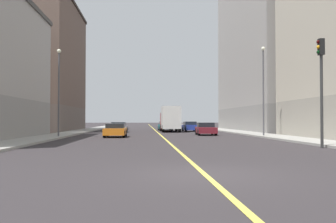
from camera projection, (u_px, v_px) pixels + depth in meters
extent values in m
plane|color=#302B2D|center=(204.00, 174.00, 10.33)|extent=(400.00, 400.00, 0.00)
cube|color=#9E9B93|center=(214.00, 129.00, 59.87)|extent=(2.89, 168.00, 0.15)
cube|color=#9E9B93|center=(93.00, 129.00, 58.55)|extent=(2.89, 168.00, 0.15)
cube|color=#E5D14C|center=(154.00, 129.00, 59.21)|extent=(0.16, 154.00, 0.01)
cube|color=gray|center=(268.00, 119.00, 51.48)|extent=(9.00, 25.26, 3.31)
cube|color=#9E9993|center=(268.00, 36.00, 51.76)|extent=(9.00, 25.26, 20.43)
cube|color=brown|center=(42.00, 119.00, 50.47)|extent=(9.00, 18.96, 3.36)
cube|color=brown|center=(42.00, 56.00, 50.67)|extent=(9.00, 18.96, 14.12)
cube|color=#2B221D|center=(43.00, 4.00, 50.84)|extent=(9.30, 19.26, 0.40)
cylinder|color=#2D2D2D|center=(322.00, 101.00, 20.03)|extent=(0.16, 0.16, 5.13)
cube|color=black|center=(321.00, 47.00, 20.10)|extent=(0.28, 0.32, 0.90)
sphere|color=#320404|center=(318.00, 42.00, 20.10)|extent=(0.20, 0.20, 0.20)
sphere|color=orange|center=(318.00, 47.00, 20.09)|extent=(0.20, 0.20, 0.20)
sphere|color=black|center=(318.00, 52.00, 20.09)|extent=(0.20, 0.20, 0.20)
cylinder|color=#4C4C51|center=(263.00, 93.00, 32.84)|extent=(0.14, 0.14, 7.69)
sphere|color=#EAEACC|center=(263.00, 49.00, 32.93)|extent=(0.36, 0.36, 0.36)
cylinder|color=#4C4C51|center=(59.00, 94.00, 31.45)|extent=(0.14, 0.14, 7.21)
sphere|color=#EAEACC|center=(59.00, 51.00, 31.54)|extent=(0.36, 0.36, 0.36)
cube|color=#196670|center=(165.00, 127.00, 53.34)|extent=(2.01, 4.44, 0.67)
cube|color=black|center=(165.00, 123.00, 53.37)|extent=(1.70, 1.94, 0.43)
cylinder|color=black|center=(159.00, 128.00, 54.60)|extent=(0.24, 0.65, 0.64)
cylinder|color=black|center=(170.00, 128.00, 54.77)|extent=(0.24, 0.65, 0.64)
cylinder|color=black|center=(160.00, 129.00, 51.90)|extent=(0.24, 0.65, 0.64)
cylinder|color=black|center=(172.00, 129.00, 52.07)|extent=(0.24, 0.65, 0.64)
cube|color=#23389E|center=(190.00, 127.00, 49.12)|extent=(1.88, 4.37, 0.68)
cube|color=black|center=(190.00, 123.00, 49.28)|extent=(1.59, 1.98, 0.43)
cylinder|color=black|center=(183.00, 129.00, 50.36)|extent=(0.24, 0.65, 0.64)
cylinder|color=black|center=(194.00, 129.00, 50.52)|extent=(0.24, 0.65, 0.64)
cylinder|color=black|center=(186.00, 129.00, 47.70)|extent=(0.24, 0.65, 0.64)
cylinder|color=black|center=(198.00, 129.00, 47.86)|extent=(0.24, 0.65, 0.64)
cube|color=maroon|center=(206.00, 130.00, 37.04)|extent=(2.01, 4.15, 0.59)
cube|color=black|center=(206.00, 125.00, 37.10)|extent=(1.68, 1.84, 0.47)
cylinder|color=black|center=(196.00, 132.00, 38.28)|extent=(0.25, 0.65, 0.64)
cylinder|color=black|center=(212.00, 132.00, 38.31)|extent=(0.25, 0.65, 0.64)
cylinder|color=black|center=(199.00, 132.00, 35.76)|extent=(0.25, 0.65, 0.64)
cylinder|color=black|center=(216.00, 132.00, 35.79)|extent=(0.25, 0.65, 0.64)
cube|color=gold|center=(176.00, 125.00, 72.62)|extent=(1.89, 4.40, 0.64)
cube|color=black|center=(176.00, 122.00, 72.57)|extent=(1.64, 2.21, 0.51)
cylinder|color=black|center=(171.00, 126.00, 73.92)|extent=(0.23, 0.64, 0.64)
cylinder|color=black|center=(179.00, 126.00, 74.01)|extent=(0.23, 0.64, 0.64)
cylinder|color=black|center=(172.00, 126.00, 71.22)|extent=(0.23, 0.64, 0.64)
cylinder|color=black|center=(181.00, 126.00, 71.30)|extent=(0.23, 0.64, 0.64)
cube|color=silver|center=(119.00, 128.00, 45.54)|extent=(2.05, 4.25, 0.60)
cube|color=black|center=(119.00, 124.00, 45.65)|extent=(1.73, 1.98, 0.44)
cylinder|color=black|center=(113.00, 129.00, 46.81)|extent=(0.25, 0.65, 0.64)
cylinder|color=black|center=(127.00, 129.00, 46.85)|extent=(0.25, 0.65, 0.64)
cylinder|color=black|center=(110.00, 130.00, 44.22)|extent=(0.25, 0.65, 0.64)
cylinder|color=black|center=(125.00, 130.00, 44.26)|extent=(0.25, 0.65, 0.64)
cube|color=orange|center=(115.00, 131.00, 32.73)|extent=(1.88, 3.98, 0.59)
cube|color=black|center=(115.00, 126.00, 32.74)|extent=(1.63, 1.80, 0.42)
cylinder|color=black|center=(108.00, 133.00, 33.91)|extent=(0.23, 0.64, 0.64)
cylinder|color=black|center=(126.00, 133.00, 34.00)|extent=(0.23, 0.64, 0.64)
cylinder|color=black|center=(104.00, 134.00, 31.46)|extent=(0.23, 0.64, 0.64)
cylinder|color=black|center=(124.00, 134.00, 31.55)|extent=(0.23, 0.64, 0.64)
cube|color=maroon|center=(169.00, 121.00, 49.89)|extent=(2.25, 1.98, 2.14)
cube|color=silver|center=(171.00, 118.00, 46.16)|extent=(2.25, 4.67, 2.79)
cylinder|color=black|center=(161.00, 128.00, 49.45)|extent=(0.30, 0.90, 0.90)
cylinder|color=black|center=(176.00, 128.00, 49.58)|extent=(0.30, 0.90, 0.90)
cylinder|color=black|center=(163.00, 129.00, 45.07)|extent=(0.30, 0.90, 0.90)
cylinder|color=black|center=(180.00, 129.00, 45.21)|extent=(0.30, 0.90, 0.90)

